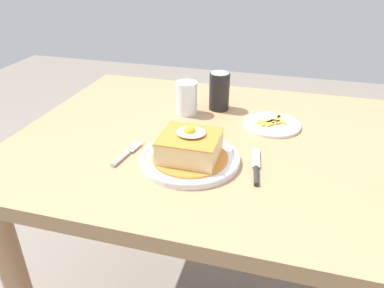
% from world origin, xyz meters
% --- Properties ---
extents(dining_table, '(1.19, 0.86, 0.76)m').
position_xyz_m(dining_table, '(0.00, 0.00, 0.64)').
color(dining_table, '#A87F56').
rests_on(dining_table, ground_plane).
extents(main_plate, '(0.25, 0.25, 0.02)m').
position_xyz_m(main_plate, '(-0.06, -0.15, 0.77)').
color(main_plate, white).
rests_on(main_plate, dining_table).
extents(sandwich_meal, '(0.19, 0.19, 0.09)m').
position_xyz_m(sandwich_meal, '(-0.06, -0.15, 0.80)').
color(sandwich_meal, orange).
rests_on(sandwich_meal, main_plate).
extents(fork, '(0.03, 0.14, 0.01)m').
position_xyz_m(fork, '(-0.23, -0.17, 0.77)').
color(fork, silver).
rests_on(fork, dining_table).
extents(knife, '(0.04, 0.17, 0.01)m').
position_xyz_m(knife, '(0.11, -0.16, 0.77)').
color(knife, '#262628').
rests_on(knife, dining_table).
extents(soda_can, '(0.07, 0.07, 0.12)m').
position_xyz_m(soda_can, '(-0.06, 0.20, 0.82)').
color(soda_can, black).
rests_on(soda_can, dining_table).
extents(drinking_glass, '(0.07, 0.07, 0.10)m').
position_xyz_m(drinking_glass, '(-0.15, 0.14, 0.81)').
color(drinking_glass, '#3F2314').
rests_on(drinking_glass, dining_table).
extents(side_plate_fries, '(0.17, 0.17, 0.02)m').
position_xyz_m(side_plate_fries, '(0.12, 0.12, 0.77)').
color(side_plate_fries, white).
rests_on(side_plate_fries, dining_table).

